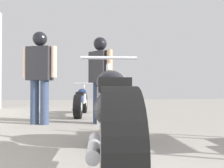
# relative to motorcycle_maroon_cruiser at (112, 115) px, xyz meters

# --- Properties ---
(ground_plane) EXTENTS (18.94, 18.94, 0.00)m
(ground_plane) POSITION_rel_motorcycle_maroon_cruiser_xyz_m (0.14, 1.68, -0.45)
(ground_plane) COLOR gray
(motorcycle_maroon_cruiser) EXTENTS (0.67, 2.27, 1.06)m
(motorcycle_maroon_cruiser) POSITION_rel_motorcycle_maroon_cruiser_xyz_m (0.00, 0.00, 0.00)
(motorcycle_maroon_cruiser) COLOR black
(motorcycle_maroon_cruiser) RESTS_ON ground_plane
(motorcycle_black_naked) EXTENTS (0.52, 1.74, 0.81)m
(motorcycle_black_naked) POSITION_rel_motorcycle_maroon_cruiser_xyz_m (-0.30, 3.76, -0.11)
(motorcycle_black_naked) COLOR black
(motorcycle_black_naked) RESTS_ON ground_plane
(mechanic_in_blue) EXTENTS (0.46, 0.58, 1.64)m
(mechanic_in_blue) POSITION_rel_motorcycle_maroon_cruiser_xyz_m (0.07, 2.42, 0.53)
(mechanic_in_blue) COLOR #2D3851
(mechanic_in_blue) RESTS_ON ground_plane
(mechanic_with_helmet) EXTENTS (0.67, 0.38, 1.73)m
(mechanic_with_helmet) POSITION_rel_motorcycle_maroon_cruiser_xyz_m (-1.05, 2.49, 0.59)
(mechanic_with_helmet) COLOR #384766
(mechanic_with_helmet) RESTS_ON ground_plane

